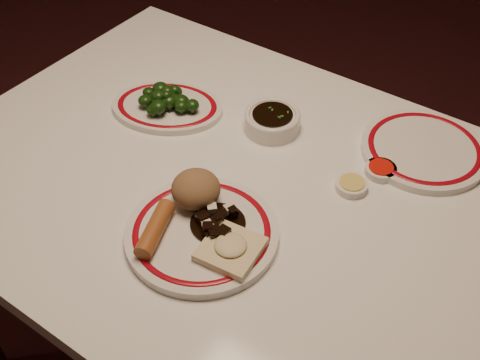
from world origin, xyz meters
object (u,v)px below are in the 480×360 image
Objects in this scene: fried_wonton at (231,248)px; broccoli_pile at (166,98)px; stirfry_heap at (216,223)px; broccoli_plate at (167,107)px; spring_roll at (155,229)px; soy_bowl at (272,122)px; dining_table at (228,209)px; rice_mound at (196,189)px; main_plate at (202,233)px.

fried_wonton is 0.77× the size of broccoli_pile.
broccoli_plate is at bearing 143.35° from stirfry_heap.
soy_bowl is at bearing 71.20° from spring_roll.
broccoli_plate is at bearing 157.45° from dining_table.
broccoli_plate is (-0.37, 0.27, -0.02)m from fried_wonton.
fried_wonton is (0.12, -0.06, -0.02)m from rice_mound.
soy_bowl is at bearing 19.18° from broccoli_plate.
main_plate is 0.08m from rice_mound.
dining_table is 10.05× the size of soy_bowl.
dining_table is at bearing -22.10° from broccoli_pile.
stirfry_heap is at bearing -75.17° from soy_bowl.
broccoli_plate is 2.56× the size of soy_bowl.
main_plate is (0.05, -0.15, 0.10)m from dining_table.
spring_roll reaches higher than dining_table.
broccoli_pile is (-0.29, 0.25, 0.03)m from main_plate.
broccoli_plate is at bearing 107.70° from spring_roll.
fried_wonton is (0.07, -0.01, 0.02)m from main_plate.
rice_mound is at bearing -39.51° from broccoli_pile.
fried_wonton is at bearing -35.75° from broccoli_plate.
rice_mound is 0.30× the size of broccoli_plate.
dining_table is 11.78× the size of stirfry_heap.
rice_mound reaches higher than broccoli_pile.
broccoli_plate reaches higher than dining_table.
spring_roll reaches higher than broccoli_plate.
broccoli_plate is (-0.24, 0.20, -0.04)m from rice_mound.
fried_wonton reaches higher than main_plate.
soy_bowl is (-0.01, 0.28, -0.03)m from rice_mound.
rice_mound is 0.84× the size of fried_wonton.
fried_wonton is 0.37m from soy_bowl.
main_plate is at bearing -128.52° from stirfry_heap.
spring_roll is at bearing -135.33° from stirfry_heap.
broccoli_pile reaches higher than fried_wonton.
rice_mound reaches higher than broccoli_plate.
spring_roll reaches higher than stirfry_heap.
broccoli_plate is (-0.24, 0.31, -0.03)m from spring_roll.
broccoli_pile reaches higher than dining_table.
broccoli_pile is at bearing 144.38° from fried_wonton.
broccoli_plate is 0.03m from broccoli_pile.
main_plate is 2.98× the size of fried_wonton.
main_plate is 3.53× the size of rice_mound.
broccoli_pile reaches higher than stirfry_heap.
fried_wonton is at bearing -68.26° from soy_bowl.
rice_mound reaches higher than fried_wonton.
spring_roll is 0.86× the size of broccoli_pile.
dining_table is at bearing 118.22° from stirfry_heap.
dining_table is 0.28m from broccoli_plate.
broccoli_plate is at bearing 144.25° from fried_wonton.
main_plate is at bearing -40.68° from broccoli_plate.
spring_roll reaches higher than main_plate.
stirfry_heap reaches higher than broccoli_plate.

